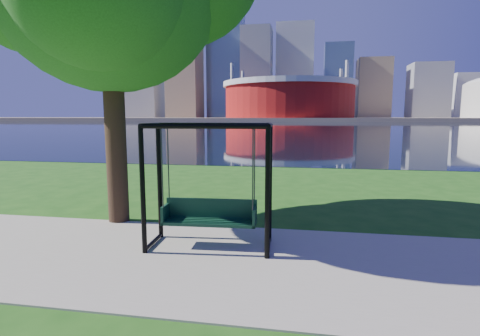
# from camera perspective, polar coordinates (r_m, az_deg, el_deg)

# --- Properties ---
(ground) EXTENTS (900.00, 900.00, 0.00)m
(ground) POSITION_cam_1_polar(r_m,az_deg,el_deg) (7.18, -1.06, -12.62)
(ground) COLOR #1E5114
(ground) RESTS_ON ground
(path) EXTENTS (120.00, 4.00, 0.03)m
(path) POSITION_cam_1_polar(r_m,az_deg,el_deg) (6.71, -1.91, -13.96)
(path) COLOR #9E937F
(path) RESTS_ON ground
(river) EXTENTS (900.00, 180.00, 0.02)m
(river) POSITION_cam_1_polar(r_m,az_deg,el_deg) (108.63, 9.42, 6.37)
(river) COLOR black
(river) RESTS_ON ground
(far_bank) EXTENTS (900.00, 228.00, 2.00)m
(far_bank) POSITION_cam_1_polar(r_m,az_deg,el_deg) (312.60, 9.90, 7.39)
(far_bank) COLOR #937F60
(far_bank) RESTS_ON ground
(stadium) EXTENTS (83.00, 83.00, 32.00)m
(stadium) POSITION_cam_1_polar(r_m,az_deg,el_deg) (242.15, 7.49, 10.49)
(stadium) COLOR maroon
(stadium) RESTS_ON far_bank
(skyline) EXTENTS (392.00, 66.00, 96.50)m
(skyline) POSITION_cam_1_polar(r_m,az_deg,el_deg) (327.74, 9.29, 13.53)
(skyline) COLOR gray
(skyline) RESTS_ON far_bank
(swing) EXTENTS (2.39, 1.14, 2.39)m
(swing) POSITION_cam_1_polar(r_m,az_deg,el_deg) (7.10, -4.69, -3.17)
(swing) COLOR black
(swing) RESTS_ON ground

